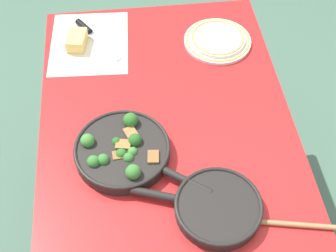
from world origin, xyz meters
The scene contains 9 objects.
ground_plane centered at (0.00, 0.00, 0.00)m, with size 14.00×14.00×0.00m, color #476B56.
dining_table_red centered at (0.00, 0.00, 0.66)m, with size 1.27×0.82×0.75m.
skillet_broccoli centered at (-0.09, 0.15, 0.77)m, with size 0.34×0.40×0.08m.
skillet_eggs centered at (-0.30, -0.10, 0.77)m, with size 0.25×0.37×0.04m.
wooden_spoon centered at (-0.36, -0.22, 0.75)m, with size 0.10×0.35×0.02m.
parchment_sheet centered at (0.44, 0.25, 0.75)m, with size 0.36×0.31×0.00m.
grater_knife centered at (0.48, 0.23, 0.76)m, with size 0.24×0.17×0.02m.
cheese_block centered at (0.44, 0.29, 0.77)m, with size 0.11×0.08×0.05m.
dinner_plate_stack centered at (0.39, -0.23, 0.76)m, with size 0.25×0.25×0.03m.
Camera 1 is at (-0.91, 0.11, 1.93)m, focal length 50.00 mm.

